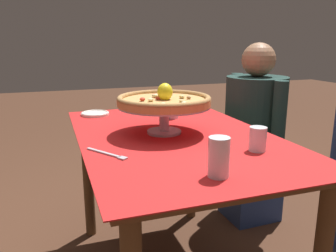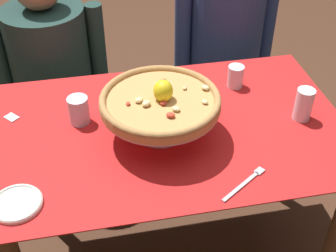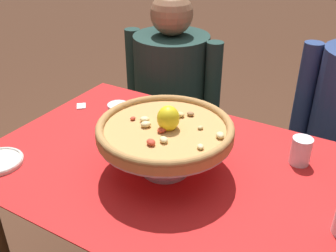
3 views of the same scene
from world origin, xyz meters
name	(u,v)px [view 3 (image 3 of 3)]	position (x,y,z in m)	size (l,w,h in m)	color
dining_table	(181,195)	(0.00, 0.00, 0.64)	(1.29, 0.82, 0.75)	brown
pizza_stand	(165,143)	(-0.04, -0.03, 0.85)	(0.41, 0.41, 0.13)	#B7B7C1
pizza	(165,128)	(-0.04, -0.03, 0.90)	(0.41, 0.41, 0.10)	tan
water_glass_back_right	(301,152)	(0.32, 0.22, 0.79)	(0.06, 0.06, 0.09)	white
water_glass_side_left	(119,119)	(-0.32, 0.10, 0.79)	(0.08, 0.08, 0.10)	silver
sugar_packet	(81,106)	(-0.57, 0.17, 0.75)	(0.05, 0.04, 0.01)	white
diner_left	(171,105)	(-0.44, 0.70, 0.56)	(0.54, 0.39, 1.14)	navy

